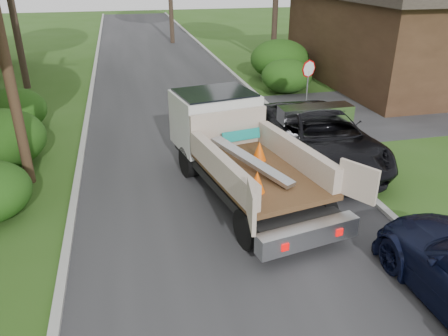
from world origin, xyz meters
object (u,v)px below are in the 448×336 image
object	(u,v)px
stop_sign	(308,76)
black_pickup	(319,136)
flatbed_truck	(231,140)
house_right	(407,23)

from	to	relation	value
stop_sign	black_pickup	xyz separation A→B (m)	(-1.45, -4.50, -0.90)
black_pickup	stop_sign	bearing A→B (deg)	73.36
flatbed_truck	black_pickup	bearing A→B (deg)	5.19
flatbed_truck	black_pickup	world-z (taller)	flatbed_truck
stop_sign	flatbed_truck	world-z (taller)	flatbed_truck
stop_sign	house_right	bearing A→B (deg)	32.66
house_right	flatbed_truck	distance (m)	16.38
flatbed_truck	black_pickup	size ratio (longest dim) A/B	1.12
flatbed_truck	stop_sign	bearing A→B (deg)	38.48
house_right	flatbed_truck	bearing A→B (deg)	-140.23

